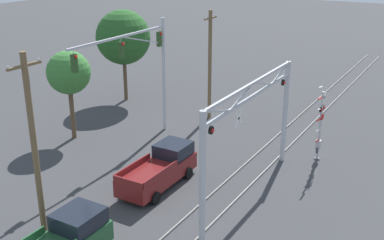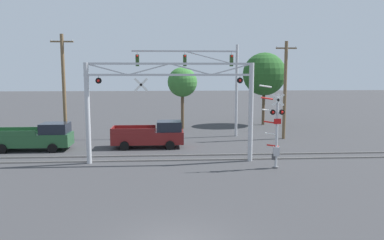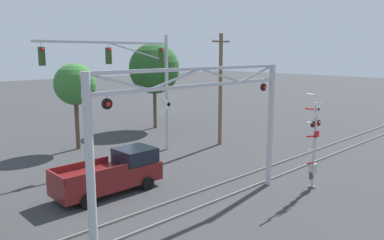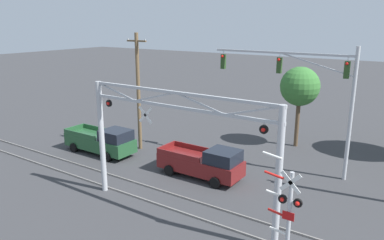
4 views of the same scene
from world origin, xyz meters
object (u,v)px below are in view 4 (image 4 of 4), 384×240
Objects in this scene: pickup_truck_following at (102,141)px; crossing_gantry at (176,140)px; crossing_signal_mast at (286,233)px; pickup_truck_lead at (204,163)px; background_tree_far_left_verge at (300,87)px; traffic_signal_span at (315,87)px; utility_pole_left at (138,91)px.

crossing_gantry is at bearing -23.40° from pickup_truck_following.
crossing_gantry is 6.95m from crossing_signal_mast.
crossing_gantry is 1.96× the size of pickup_truck_lead.
pickup_truck_following is 0.92× the size of background_tree_far_left_verge.
traffic_signal_span is 1.71× the size of pickup_truck_lead.
traffic_signal_span is 1.50× the size of background_tree_far_left_verge.
pickup_truck_lead is at bearing 3.33° from pickup_truck_following.
background_tree_far_left_verge reaches higher than crossing_signal_mast.
background_tree_far_left_verge is at bearing 107.35° from crossing_signal_mast.
pickup_truck_lead is at bearing -138.40° from traffic_signal_span.
utility_pole_left reaches higher than traffic_signal_span.
crossing_gantry reaches higher than pickup_truck_lead.
background_tree_far_left_verge is (11.44, 9.83, 3.79)m from pickup_truck_following.
pickup_truck_lead is at bearing -15.25° from utility_pole_left.
crossing_gantry is 1.14× the size of traffic_signal_span.
crossing_gantry is 11.41m from pickup_truck_following.
pickup_truck_lead is 8.66m from pickup_truck_following.
traffic_signal_span reaches higher than pickup_truck_following.
utility_pole_left reaches higher than pickup_truck_following.
pickup_truck_following is at bearing -159.62° from traffic_signal_span.
utility_pole_left is at bearing -167.50° from traffic_signal_span.
crossing_gantry is at bearing -111.85° from traffic_signal_span.
utility_pole_left is at bearing 164.75° from pickup_truck_lead.
background_tree_far_left_verge is at bearing 73.37° from pickup_truck_lead.
background_tree_far_left_verge is at bearing 36.89° from utility_pole_left.
pickup_truck_following is 15.55m from background_tree_far_left_verge.
pickup_truck_following is at bearing -139.30° from background_tree_far_left_verge.
utility_pole_left reaches higher than crossing_gantry.
crossing_signal_mast is 0.93× the size of pickup_truck_lead.
background_tree_far_left_verge is (9.86, 7.40, 0.20)m from utility_pole_left.
pickup_truck_following is 0.65× the size of utility_pole_left.
crossing_gantry is 10.90m from utility_pole_left.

